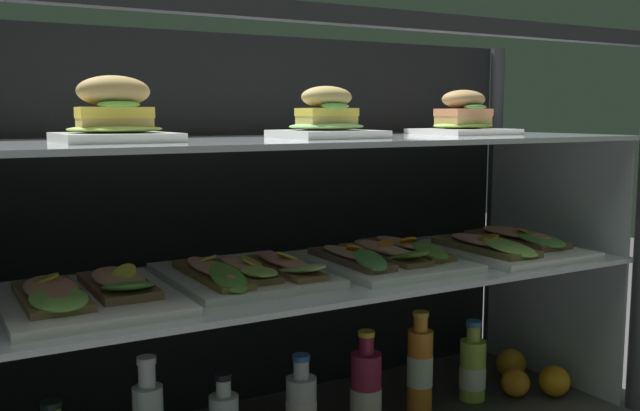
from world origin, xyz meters
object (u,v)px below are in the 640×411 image
at_px(juice_bottle_near_post, 420,368).
at_px(orange_fruit_rolled_forward, 516,383).
at_px(orange_fruit_beside_bottles, 511,364).
at_px(juice_bottle_front_second, 366,390).
at_px(open_sandwich_tray_mid_left, 88,294).
at_px(juice_bottle_front_left_end, 301,409).
at_px(juice_bottle_back_center, 473,369).
at_px(orange_fruit_near_left_post, 554,381).
at_px(plated_roll_sandwich_near_right_corner, 327,120).
at_px(open_sandwich_tray_center, 246,272).
at_px(plated_roll_sandwich_far_left, 115,119).
at_px(open_sandwich_tray_far_left, 505,245).
at_px(open_sandwich_tray_near_left_corner, 385,257).
at_px(plated_roll_sandwich_left_of_center, 463,118).

bearing_deg(juice_bottle_near_post, orange_fruit_rolled_forward, -9.65).
height_order(orange_fruit_beside_bottles, orange_fruit_rolled_forward, orange_fruit_beside_bottles).
bearing_deg(orange_fruit_rolled_forward, juice_bottle_front_second, 174.15).
height_order(open_sandwich_tray_mid_left, juice_bottle_front_left_end, open_sandwich_tray_mid_left).
bearing_deg(juice_bottle_back_center, orange_fruit_near_left_post, -24.81).
xyz_separation_m(plated_roll_sandwich_near_right_corner, open_sandwich_tray_center, (-0.17, 0.03, -0.31)).
distance_m(plated_roll_sandwich_far_left, orange_fruit_near_left_post, 1.24).
bearing_deg(open_sandwich_tray_far_left, orange_fruit_near_left_post, -25.27).
bearing_deg(open_sandwich_tray_near_left_corner, open_sandwich_tray_far_left, -5.02).
relative_size(plated_roll_sandwich_far_left, juice_bottle_front_left_end, 1.01).
height_order(open_sandwich_tray_center, open_sandwich_tray_near_left_corner, same).
height_order(plated_roll_sandwich_near_right_corner, open_sandwich_tray_near_left_corner, plated_roll_sandwich_near_right_corner).
bearing_deg(plated_roll_sandwich_near_right_corner, open_sandwich_tray_far_left, -1.84).
bearing_deg(juice_bottle_near_post, open_sandwich_tray_mid_left, -178.93).
height_order(plated_roll_sandwich_left_of_center, orange_fruit_near_left_post, plated_roll_sandwich_left_of_center).
height_order(juice_bottle_back_center, orange_fruit_near_left_post, juice_bottle_back_center).
distance_m(juice_bottle_back_center, orange_fruit_beside_bottles, 0.20).
bearing_deg(plated_roll_sandwich_far_left, juice_bottle_front_left_end, -0.40).
bearing_deg(open_sandwich_tray_center, juice_bottle_near_post, -1.45).
distance_m(plated_roll_sandwich_near_right_corner, open_sandwich_tray_center, 0.35).
distance_m(plated_roll_sandwich_near_right_corner, plated_roll_sandwich_left_of_center, 0.43).
bearing_deg(orange_fruit_beside_bottles, juice_bottle_back_center, -163.11).
height_order(plated_roll_sandwich_near_right_corner, orange_fruit_near_left_post, plated_roll_sandwich_near_right_corner).
bearing_deg(plated_roll_sandwich_left_of_center, plated_roll_sandwich_far_left, -176.01).
bearing_deg(plated_roll_sandwich_near_right_corner, open_sandwich_tray_center, 171.08).
bearing_deg(orange_fruit_beside_bottles, orange_fruit_rolled_forward, -129.54).
relative_size(plated_roll_sandwich_near_right_corner, orange_fruit_near_left_post, 2.51).
bearing_deg(plated_roll_sandwich_far_left, orange_fruit_near_left_post, -4.67).
relative_size(plated_roll_sandwich_left_of_center, open_sandwich_tray_mid_left, 0.57).
relative_size(plated_roll_sandwich_left_of_center, open_sandwich_tray_center, 0.57).
bearing_deg(open_sandwich_tray_far_left, juice_bottle_front_second, 175.55).
height_order(open_sandwich_tray_far_left, orange_fruit_near_left_post, open_sandwich_tray_far_left).
height_order(plated_roll_sandwich_left_of_center, juice_bottle_back_center, plated_roll_sandwich_left_of_center).
bearing_deg(juice_bottle_back_center, juice_bottle_front_second, 179.90).
bearing_deg(open_sandwich_tray_far_left, juice_bottle_front_left_end, 177.55).
height_order(juice_bottle_back_center, orange_fruit_beside_bottles, juice_bottle_back_center).
distance_m(open_sandwich_tray_near_left_corner, juice_bottle_near_post, 0.30).
bearing_deg(orange_fruit_beside_bottles, open_sandwich_tray_near_left_corner, -172.93).
relative_size(open_sandwich_tray_mid_left, orange_fruit_near_left_post, 4.62).
bearing_deg(orange_fruit_rolled_forward, open_sandwich_tray_near_left_corner, 173.46).
xyz_separation_m(open_sandwich_tray_near_left_corner, juice_bottle_front_left_end, (-0.22, -0.01, -0.31)).
relative_size(plated_roll_sandwich_far_left, open_sandwich_tray_center, 0.55).
distance_m(open_sandwich_tray_near_left_corner, orange_fruit_rolled_forward, 0.52).
bearing_deg(juice_bottle_front_left_end, open_sandwich_tray_far_left, -2.45).
relative_size(plated_roll_sandwich_left_of_center, juice_bottle_back_center, 1.02).
xyz_separation_m(plated_roll_sandwich_far_left, open_sandwich_tray_center, (0.26, 0.02, -0.31)).
bearing_deg(plated_roll_sandwich_near_right_corner, juice_bottle_back_center, 1.79).
height_order(juice_bottle_front_second, orange_fruit_beside_bottles, juice_bottle_front_second).
xyz_separation_m(juice_bottle_near_post, orange_fruit_rolled_forward, (0.27, -0.05, -0.07)).
bearing_deg(orange_fruit_beside_bottles, juice_bottle_near_post, -171.21).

